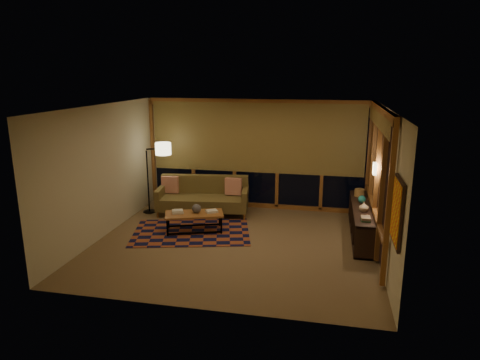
% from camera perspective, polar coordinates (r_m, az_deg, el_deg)
% --- Properties ---
extents(floor, '(5.50, 5.00, 0.01)m').
position_cam_1_polar(floor, '(8.64, -0.72, -8.43)').
color(floor, '#887652').
rests_on(floor, ground).
extents(ceiling, '(5.50, 5.00, 0.01)m').
position_cam_1_polar(ceiling, '(8.00, -0.78, 9.73)').
color(ceiling, silver).
rests_on(ceiling, walls).
extents(walls, '(5.51, 5.01, 2.70)m').
position_cam_1_polar(walls, '(8.21, -0.75, 0.30)').
color(walls, beige).
rests_on(walls, floor).
extents(window_wall_back, '(5.30, 0.16, 2.60)m').
position_cam_1_polar(window_wall_back, '(10.55, 2.13, 3.40)').
color(window_wall_back, '#A45E32').
rests_on(window_wall_back, walls).
extents(window_wall_right, '(0.16, 3.70, 2.60)m').
position_cam_1_polar(window_wall_right, '(8.66, 17.74, 0.35)').
color(window_wall_right, '#A45E32').
rests_on(window_wall_right, walls).
extents(wall_art, '(0.06, 0.74, 0.94)m').
position_cam_1_polar(wall_art, '(6.30, 20.18, -3.99)').
color(wall_art, red).
rests_on(wall_art, walls).
extents(wall_sconce, '(0.12, 0.18, 0.22)m').
position_cam_1_polar(wall_sconce, '(8.47, 17.53, 1.45)').
color(wall_sconce, beige).
rests_on(wall_sconce, walls).
extents(sofa, '(2.23, 1.13, 0.88)m').
position_cam_1_polar(sofa, '(10.26, -4.98, -2.20)').
color(sofa, olive).
rests_on(sofa, floor).
extents(pillow_left, '(0.41, 0.15, 0.41)m').
position_cam_1_polar(pillow_left, '(10.57, -9.29, -0.70)').
color(pillow_left, '#C33C22').
rests_on(pillow_left, sofa).
extents(pillow_right, '(0.40, 0.14, 0.40)m').
position_cam_1_polar(pillow_right, '(10.26, -0.89, -0.99)').
color(pillow_right, '#C33C22').
rests_on(pillow_right, sofa).
extents(area_rug, '(2.76, 2.17, 0.01)m').
position_cam_1_polar(area_rug, '(9.25, -6.49, -6.91)').
color(area_rug, brown).
rests_on(area_rug, floor).
extents(coffee_table, '(1.34, 0.93, 0.41)m').
position_cam_1_polar(coffee_table, '(9.24, -6.10, -5.62)').
color(coffee_table, '#A45E32').
rests_on(coffee_table, floor).
extents(book_stack_a, '(0.27, 0.25, 0.06)m').
position_cam_1_polar(book_stack_a, '(9.20, -8.31, -4.22)').
color(book_stack_a, silver).
rests_on(book_stack_a, coffee_table).
extents(book_stack_b, '(0.34, 0.32, 0.05)m').
position_cam_1_polar(book_stack_b, '(9.20, -3.79, -4.14)').
color(book_stack_b, silver).
rests_on(book_stack_b, coffee_table).
extents(ceramic_pot, '(0.20, 0.20, 0.20)m').
position_cam_1_polar(ceramic_pot, '(9.17, -5.82, -3.78)').
color(ceramic_pot, black).
rests_on(ceramic_pot, coffee_table).
extents(floor_lamp, '(0.67, 0.55, 1.71)m').
position_cam_1_polar(floor_lamp, '(10.49, -12.20, 0.26)').
color(floor_lamp, black).
rests_on(floor_lamp, floor).
extents(bookshelf, '(0.40, 2.53, 0.63)m').
position_cam_1_polar(bookshelf, '(9.27, 15.88, -5.28)').
color(bookshelf, black).
rests_on(bookshelf, floor).
extents(basket, '(0.27, 0.27, 0.16)m').
position_cam_1_polar(basket, '(9.90, 15.64, -1.63)').
color(basket, '#A58A4E').
rests_on(basket, bookshelf).
extents(teal_bowl, '(0.19, 0.19, 0.16)m').
position_cam_1_polar(teal_bowl, '(9.40, 15.94, -2.48)').
color(teal_bowl, '#207D79').
rests_on(teal_bowl, bookshelf).
extents(vase, '(0.22, 0.22, 0.20)m').
position_cam_1_polar(vase, '(8.83, 16.19, -3.44)').
color(vase, tan).
rests_on(vase, bookshelf).
extents(shelf_book_stack, '(0.17, 0.24, 0.07)m').
position_cam_1_polar(shelf_book_stack, '(8.34, 16.42, -4.98)').
color(shelf_book_stack, silver).
rests_on(shelf_book_stack, bookshelf).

